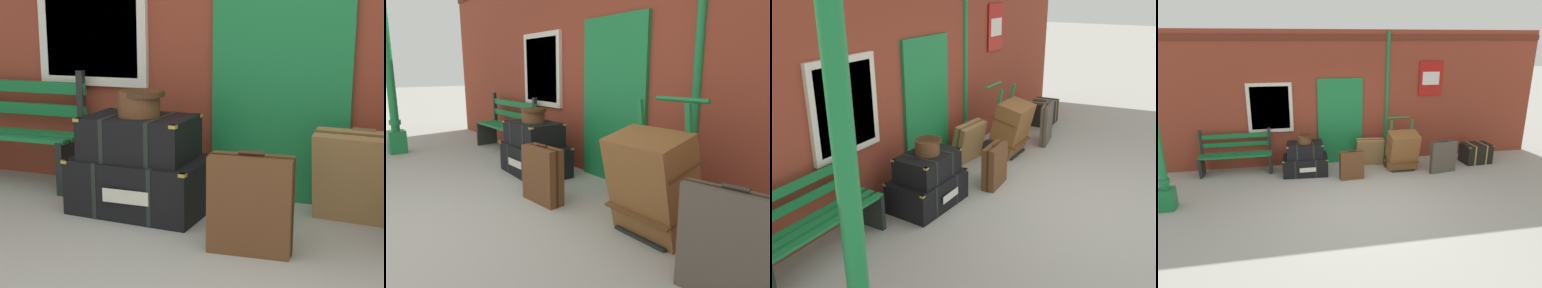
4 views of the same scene
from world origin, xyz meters
The scene contains 12 objects.
ground_plane centered at (0.00, 0.00, 0.00)m, with size 60.00×60.00×0.00m, color #A3A099.
brick_facade centered at (-0.01, 2.60, 1.60)m, with size 10.40×0.35×3.20m.
lamp_post centered at (-3.49, 0.53, 1.19)m, with size 0.28×0.28×3.12m.
platform_bench centered at (-2.45, 2.16, 0.44)m, with size 1.60×0.43×1.01m.
steamer_trunk_base centered at (-0.89, 1.81, 0.21)m, with size 1.05×0.71×0.43m.
steamer_trunk_middle centered at (-0.90, 1.80, 0.58)m, with size 0.82×0.57×0.33m.
round_hatbox centered at (-0.89, 1.79, 0.85)m, with size 0.36×0.33×0.19m.
porters_trolley centered at (1.36, 1.79, 0.27)m, with size 0.71×0.56×1.21m.
large_brown_trunk centered at (1.36, 1.62, 0.48)m, with size 0.70×0.63×0.96m.
suitcase_brown centered at (2.25, 1.29, 0.37)m, with size 0.66×0.23×0.78m.
suitcase_beige centered at (0.09, 1.31, 0.31)m, with size 0.54×0.22×0.66m.
suitcase_charcoal centered at (0.70, 2.09, 0.34)m, with size 0.69×0.39×0.70m.
Camera 2 is at (3.19, -0.64, 1.44)m, focal length 32.19 mm.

